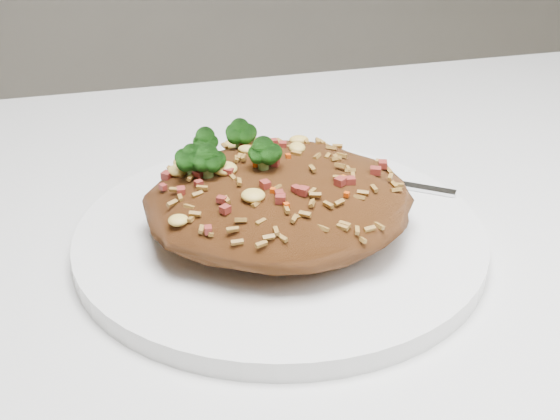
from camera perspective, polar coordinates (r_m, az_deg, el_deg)
The scene contains 4 objects.
dining_table at distance 0.56m, azimuth 2.72°, elevation -13.30°, with size 1.20×0.80×0.75m.
plate at distance 0.55m, azimuth -0.00°, elevation -2.02°, with size 0.28×0.28×0.01m, color white.
fried_rice at distance 0.53m, azimuth -0.13°, elevation 1.45°, with size 0.18×0.17×0.07m.
fork at distance 0.61m, azimuth 5.98°, elevation 2.36°, with size 0.14×0.11×0.00m.
Camera 1 is at (-0.13, -0.40, 1.04)m, focal length 50.00 mm.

